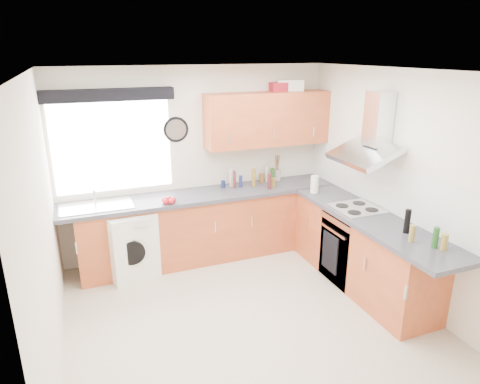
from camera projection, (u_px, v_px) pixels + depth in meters
name	position (u px, v px, depth m)	size (l,w,h in m)	color
ground_plane	(247.00, 318.00, 4.49)	(3.60, 3.60, 0.00)	beige
ceiling	(249.00, 71.00, 3.70)	(3.60, 3.60, 0.02)	white
wall_back	(196.00, 163.00, 5.69)	(3.60, 0.02, 2.50)	silver
wall_front	(365.00, 305.00, 2.51)	(3.60, 0.02, 2.50)	silver
wall_left	(44.00, 234.00, 3.47)	(0.02, 3.60, 2.50)	silver
wall_right	(398.00, 186.00, 4.72)	(0.02, 3.60, 2.50)	silver
window	(113.00, 147.00, 5.22)	(1.40, 0.02, 1.10)	white
window_blind	(109.00, 95.00, 4.94)	(1.50, 0.18, 0.14)	black
splashback	(379.00, 184.00, 5.00)	(0.01, 3.00, 0.54)	white
base_cab_back	(197.00, 228.00, 5.65)	(3.00, 0.58, 0.86)	#A14423
base_cab_corner	(304.00, 213.00, 6.20)	(0.60, 0.60, 0.86)	#A14423
base_cab_right	(362.00, 251.00, 5.01)	(0.58, 2.10, 0.86)	#A14423
worktop_back	(204.00, 195.00, 5.54)	(3.60, 0.62, 0.05)	#34333A
worktop_right	(373.00, 220.00, 4.73)	(0.62, 2.42, 0.05)	#34333A
sink	(96.00, 203.00, 5.05)	(0.84, 0.46, 0.10)	silver
oven	(353.00, 247.00, 5.14)	(0.56, 0.58, 0.85)	black
hob_plate	(357.00, 208.00, 4.99)	(0.52, 0.52, 0.01)	silver
extractor_hood	(371.00, 135.00, 4.75)	(0.52, 0.78, 0.66)	silver
upper_cabinets	(268.00, 119.00, 5.69)	(1.70, 0.35, 0.70)	#A14423
washing_machine	(129.00, 243.00, 5.25)	(0.57, 0.55, 0.83)	white
wall_clock	(176.00, 130.00, 5.43)	(0.33, 0.33, 0.04)	black
casserole	(289.00, 85.00, 5.76)	(0.35, 0.25, 0.15)	white
storage_box	(279.00, 87.00, 5.71)	(0.25, 0.21, 0.11)	#AD1928
utensil_pot	(277.00, 175.00, 6.08)	(0.11, 0.11, 0.15)	#A4988F
kitchen_roll	(315.00, 184.00, 5.53)	(0.10, 0.10, 0.22)	white
tomato_cluster	(169.00, 200.00, 5.17)	(0.15, 0.15, 0.07)	red
jar_0	(241.00, 181.00, 5.76)	(0.05, 0.05, 0.16)	navy
jar_1	(254.00, 178.00, 5.78)	(0.05, 0.05, 0.25)	brown
jar_2	(267.00, 174.00, 5.98)	(0.04, 0.04, 0.24)	#B2A998
jar_3	(223.00, 184.00, 5.74)	(0.06, 0.06, 0.10)	#141C46
jar_4	(231.00, 177.00, 5.78)	(0.06, 0.06, 0.25)	#C0B0A4
jar_5	(269.00, 181.00, 5.68)	(0.05, 0.05, 0.21)	#4A1A1A
jar_6	(262.00, 178.00, 5.97)	(0.07, 0.07, 0.12)	brown
jar_7	(272.00, 175.00, 5.98)	(0.06, 0.06, 0.20)	#224B1A
jar_8	(235.00, 179.00, 5.71)	(0.04, 0.04, 0.24)	#541E1E
jar_9	(273.00, 183.00, 5.77)	(0.06, 0.06, 0.13)	brown
bottle_0	(412.00, 234.00, 4.11)	(0.05, 0.05, 0.17)	olive
bottle_1	(436.00, 237.00, 3.98)	(0.06, 0.06, 0.21)	#1D521D
bottle_2	(444.00, 242.00, 3.94)	(0.06, 0.06, 0.16)	olive
bottle_3	(407.00, 221.00, 4.30)	(0.06, 0.06, 0.25)	black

